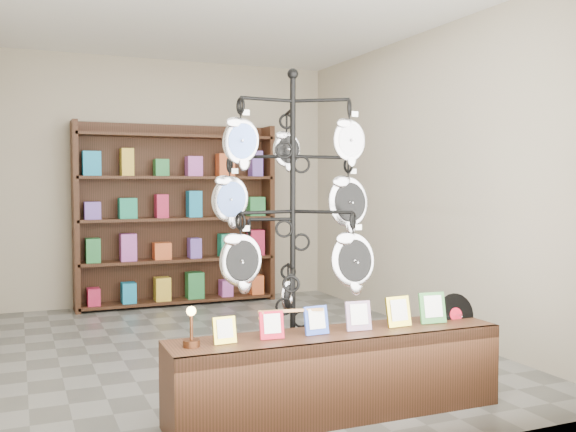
# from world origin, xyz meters

# --- Properties ---
(ground) EXTENTS (5.00, 5.00, 0.00)m
(ground) POSITION_xyz_m (0.00, 0.00, 0.00)
(ground) COLOR slate
(ground) RESTS_ON ground
(room_envelope) EXTENTS (5.00, 5.00, 5.00)m
(room_envelope) POSITION_xyz_m (0.00, 0.00, 1.85)
(room_envelope) COLOR #A9A188
(room_envelope) RESTS_ON ground
(display_tree) EXTENTS (1.18, 1.15, 2.24)m
(display_tree) POSITION_xyz_m (-0.11, -1.51, 1.29)
(display_tree) COLOR black
(display_tree) RESTS_ON ground
(front_shelf) EXTENTS (2.20, 0.48, 0.77)m
(front_shelf) POSITION_xyz_m (0.07, -1.83, 0.27)
(front_shelf) COLOR black
(front_shelf) RESTS_ON ground
(back_shelving) EXTENTS (2.42, 0.36, 2.20)m
(back_shelving) POSITION_xyz_m (0.00, 2.30, 1.03)
(back_shelving) COLOR black
(back_shelving) RESTS_ON ground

